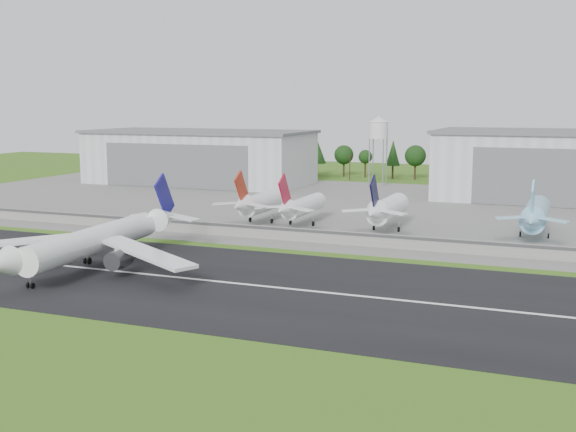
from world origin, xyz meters
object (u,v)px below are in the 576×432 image
at_px(main_airliner, 92,247).
at_px(parked_jet_skyblue, 535,215).
at_px(parked_jet_red_b, 300,206).
at_px(parked_jet_red_a, 259,203).
at_px(parked_jet_navy, 385,209).

relative_size(main_airliner, parked_jet_skyblue, 1.59).
distance_m(parked_jet_red_b, parked_jet_skyblue, 63.54).
xyz_separation_m(parked_jet_red_a, parked_jet_skyblue, (76.21, 5.03, 0.16)).
relative_size(parked_jet_red_b, parked_jet_navy, 1.00).
distance_m(parked_jet_navy, parked_jet_skyblue, 38.77).
height_order(parked_jet_red_b, parked_jet_navy, parked_jet_navy).
bearing_deg(parked_jet_skyblue, parked_jet_red_b, -175.40).
bearing_deg(parked_jet_red_a, parked_jet_red_b, -0.28).
height_order(main_airliner, parked_jet_red_b, main_airliner).
bearing_deg(parked_jet_navy, main_airliner, -124.64).
bearing_deg(parked_jet_skyblue, parked_jet_navy, -172.57).
distance_m(main_airliner, parked_jet_red_b, 70.28).
relative_size(parked_jet_red_a, parked_jet_red_b, 1.00).
height_order(main_airliner, parked_jet_red_a, main_airliner).
bearing_deg(main_airliner, parked_jet_skyblue, -143.52).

